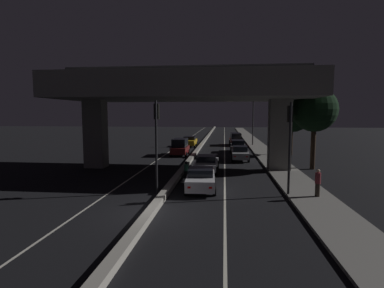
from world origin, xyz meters
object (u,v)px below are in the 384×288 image
object	(u,v)px
traffic_light_right_of_median	(290,133)
car_dark_red_lead_oncoming	(180,147)
car_silver_third	(240,153)
motorcycle_black_filtering_near	(186,172)
street_lamp	(251,115)
pedestrian_on_sidewalk	(318,183)
car_white_second	(207,163)
car_dark_red_fifth	(236,139)
car_taxi_yellow_second_oncoming	(190,141)
traffic_light_left_of_median	(156,131)
car_white_lead	(201,179)
car_silver_fourth	(238,146)

from	to	relation	value
traffic_light_right_of_median	car_dark_red_lead_oncoming	xyz separation A→B (m)	(-8.99, 16.93, -2.74)
car_silver_third	motorcycle_black_filtering_near	size ratio (longest dim) A/B	2.69
street_lamp	pedestrian_on_sidewalk	world-z (taller)	street_lamp
car_white_second	car_dark_red_fifth	distance (m)	22.34
car_white_second	car_taxi_yellow_second_oncoming	world-z (taller)	car_taxi_yellow_second_oncoming
traffic_light_right_of_median	car_silver_third	size ratio (longest dim) A/B	1.19
traffic_light_left_of_median	motorcycle_black_filtering_near	xyz separation A→B (m)	(1.34, 3.92, -3.27)
traffic_light_right_of_median	pedestrian_on_sidewalk	size ratio (longest dim) A/B	3.50
traffic_light_right_of_median	car_white_second	xyz separation A→B (m)	(-5.26, 7.11, -3.04)
traffic_light_left_of_median	car_white_lead	size ratio (longest dim) A/B	1.33
car_white_lead	street_lamp	bearing A→B (deg)	-13.92
car_silver_fourth	pedestrian_on_sidewalk	distance (m)	21.45
car_white_lead	car_taxi_yellow_second_oncoming	xyz separation A→B (m)	(-3.74, 25.97, 0.06)
traffic_light_right_of_median	motorcycle_black_filtering_near	bearing A→B (deg)	149.27
traffic_light_left_of_median	pedestrian_on_sidewalk	xyz separation A→B (m)	(9.48, -0.45, -2.91)
traffic_light_right_of_median	car_white_second	size ratio (longest dim) A/B	1.19
car_white_lead	car_dark_red_lead_oncoming	xyz separation A→B (m)	(-3.72, 16.03, 0.30)
car_silver_fourth	car_taxi_yellow_second_oncoming	xyz separation A→B (m)	(-6.94, 6.18, -0.05)
car_taxi_yellow_second_oncoming	car_dark_red_fifth	bearing A→B (deg)	108.75
car_dark_red_fifth	street_lamp	bearing A→B (deg)	-102.73
traffic_light_left_of_median	car_silver_third	size ratio (longest dim) A/B	1.22
traffic_light_right_of_median	car_silver_fourth	world-z (taller)	traffic_light_right_of_median
traffic_light_right_of_median	motorcycle_black_filtering_near	size ratio (longest dim) A/B	3.19
traffic_light_right_of_median	car_white_lead	distance (m)	6.15
traffic_light_left_of_median	car_white_second	xyz separation A→B (m)	(2.67, 7.11, -3.13)
car_white_second	motorcycle_black_filtering_near	distance (m)	3.46
car_white_second	car_silver_third	xyz separation A→B (m)	(3.15, 6.80, 0.04)
car_dark_red_lead_oncoming	pedestrian_on_sidewalk	distance (m)	20.33
motorcycle_black_filtering_near	pedestrian_on_sidewalk	bearing A→B (deg)	-120.46
traffic_light_right_of_median	car_silver_third	xyz separation A→B (m)	(-2.11, 13.91, -3.00)
street_lamp	car_white_lead	bearing A→B (deg)	-101.24
street_lamp	car_white_lead	xyz separation A→B (m)	(-5.55, -27.90, -4.04)
traffic_light_left_of_median	pedestrian_on_sidewalk	bearing A→B (deg)	-2.72
traffic_light_left_of_median	car_silver_fourth	bearing A→B (deg)	74.19
car_white_second	street_lamp	bearing A→B (deg)	-13.06
car_silver_third	car_taxi_yellow_second_oncoming	world-z (taller)	car_silver_third
car_silver_fourth	motorcycle_black_filtering_near	distance (m)	17.37
car_white_lead	motorcycle_black_filtering_near	xyz separation A→B (m)	(-1.32, 3.02, -0.13)
traffic_light_right_of_median	car_white_second	distance (m)	9.35
traffic_light_left_of_median	car_dark_red_lead_oncoming	bearing A→B (deg)	93.59
car_taxi_yellow_second_oncoming	car_white_second	bearing A→B (deg)	10.94
car_dark_red_fifth	pedestrian_on_sidewalk	world-z (taller)	car_dark_red_fifth
car_white_second	motorcycle_black_filtering_near	size ratio (longest dim) A/B	2.68
car_dark_red_lead_oncoming	traffic_light_left_of_median	bearing A→B (deg)	4.05
car_silver_third	pedestrian_on_sidewalk	world-z (taller)	pedestrian_on_sidewalk
car_silver_fourth	car_taxi_yellow_second_oncoming	size ratio (longest dim) A/B	0.89
car_silver_fourth	car_taxi_yellow_second_oncoming	bearing A→B (deg)	49.61
traffic_light_right_of_median	car_silver_fourth	bearing A→B (deg)	95.71
traffic_light_left_of_median	car_dark_red_lead_oncoming	distance (m)	17.20
street_lamp	car_white_second	distance (m)	22.75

